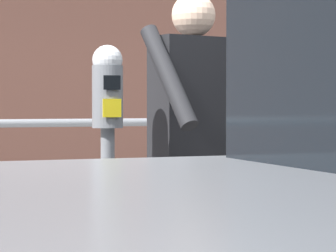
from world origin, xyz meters
The scene contains 3 objects.
parking_meter centered at (-0.08, 0.49, 1.17)m, with size 0.15×0.16×1.46m.
pedestrian_at_meter centered at (0.45, 0.63, 1.16)m, with size 0.63×0.61×1.76m.
background_railing centered at (0.00, 2.40, 0.90)m, with size 24.06×0.06×1.06m.
Camera 1 is at (-1.21, -3.23, 1.30)m, focal length 83.60 mm.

